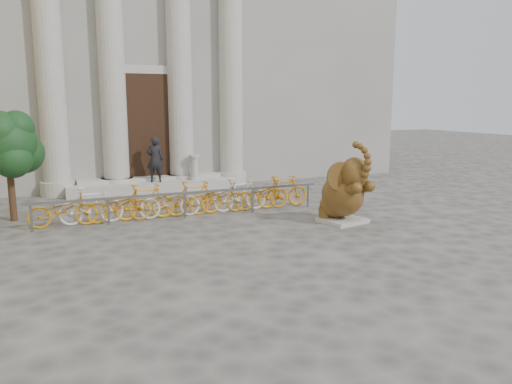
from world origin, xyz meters
name	(u,v)px	position (x,y,z in m)	size (l,w,h in m)	color
ground	(252,268)	(0.00, 0.00, 0.00)	(80.00, 80.00, 0.00)	#474442
classical_building	(123,39)	(0.00, 14.93, 5.98)	(22.00, 10.70, 12.00)	gray
entrance_steps	(153,186)	(0.00, 9.40, 0.18)	(6.00, 1.20, 0.36)	#A8A59E
elephant_statue	(344,193)	(3.69, 2.51, 0.80)	(1.43, 1.71, 2.19)	#A8A59E
bike_rack	(182,199)	(-0.09, 4.96, 0.50)	(8.20, 0.53, 1.00)	slate
tree	(9,145)	(-4.41, 6.19, 2.07)	(1.71, 1.56, 2.97)	#332114
pedestrian	(155,159)	(0.06, 9.18, 1.18)	(0.60, 0.39, 1.63)	black
balustrade_post	(194,168)	(1.49, 9.10, 0.79)	(0.38, 0.38, 0.93)	#A8A59E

